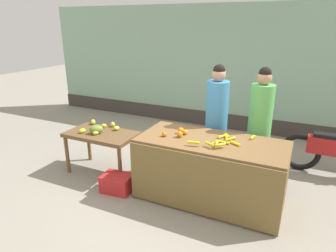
{
  "coord_description": "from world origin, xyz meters",
  "views": [
    {
      "loc": [
        1.56,
        -3.62,
        2.39
      ],
      "look_at": [
        -0.24,
        0.15,
        0.94
      ],
      "focal_mm": 31.84,
      "sensor_mm": 36.0,
      "label": 1
    }
  ],
  "objects": [
    {
      "name": "ground_plane",
      "position": [
        0.0,
        0.0,
        0.0
      ],
      "size": [
        24.0,
        24.0,
        0.0
      ],
      "primitive_type": "plane",
      "color": "gray"
    },
    {
      "name": "market_wall_back",
      "position": [
        0.0,
        3.15,
        1.37
      ],
      "size": [
        9.93,
        0.23,
        2.8
      ],
      "color": "#8CB299",
      "rests_on": "ground"
    },
    {
      "name": "fruit_stall_counter",
      "position": [
        0.49,
        -0.01,
        0.45
      ],
      "size": [
        2.0,
        0.93,
        0.89
      ],
      "color": "brown",
      "rests_on": "ground"
    },
    {
      "name": "side_table_wooden",
      "position": [
        -1.36,
        0.0,
        0.61
      ],
      "size": [
        1.15,
        0.65,
        0.7
      ],
      "color": "brown",
      "rests_on": "ground"
    },
    {
      "name": "banana_bunch_pile",
      "position": [
        0.65,
        -0.02,
        0.92
      ],
      "size": [
        0.74,
        0.69,
        0.07
      ],
      "color": "gold",
      "rests_on": "fruit_stall_counter"
    },
    {
      "name": "orange_pile",
      "position": [
        0.01,
        -0.01,
        0.93
      ],
      "size": [
        0.3,
        0.29,
        0.09
      ],
      "color": "orange",
      "rests_on": "fruit_stall_counter"
    },
    {
      "name": "mango_papaya_pile",
      "position": [
        -1.44,
        0.02,
        0.76
      ],
      "size": [
        0.68,
        0.57,
        0.14
      ],
      "color": "yellow",
      "rests_on": "side_table_wooden"
    },
    {
      "name": "vendor_woman_blue_shirt",
      "position": [
        0.34,
        0.7,
        0.92
      ],
      "size": [
        0.34,
        0.34,
        1.82
      ],
      "color": "#33333D",
      "rests_on": "ground"
    },
    {
      "name": "vendor_woman_green_shirt",
      "position": [
        0.99,
        0.75,
        0.91
      ],
      "size": [
        0.34,
        0.34,
        1.81
      ],
      "color": "#33333D",
      "rests_on": "ground"
    },
    {
      "name": "parked_motorcycle",
      "position": [
        2.07,
        1.51,
        0.4
      ],
      "size": [
        1.6,
        0.18,
        0.88
      ],
      "color": "black",
      "rests_on": "ground"
    },
    {
      "name": "produce_crate",
      "position": [
        -0.81,
        -0.41,
        0.13
      ],
      "size": [
        0.47,
        0.36,
        0.26
      ],
      "primitive_type": "cube",
      "rotation": [
        0.0,
        0.0,
        0.1
      ],
      "color": "red",
      "rests_on": "ground"
    },
    {
      "name": "produce_sack",
      "position": [
        -0.54,
        0.65,
        0.24
      ],
      "size": [
        0.4,
        0.34,
        0.48
      ],
      "primitive_type": "ellipsoid",
      "rotation": [
        0.0,
        0.0,
        3.01
      ],
      "color": "tan",
      "rests_on": "ground"
    }
  ]
}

